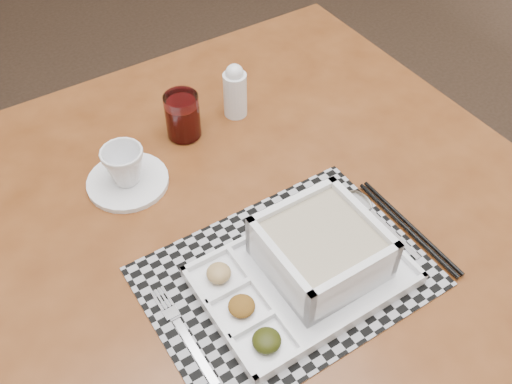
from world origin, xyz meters
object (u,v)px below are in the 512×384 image
dining_table (250,261)px  cup (124,166)px  juice_glass (183,118)px  serving_tray (314,259)px  creamer_bottle (235,91)px

dining_table → cup: (-0.12, 0.22, 0.13)m
cup → juice_glass: 0.16m
cup → juice_glass: size_ratio=0.81×
dining_table → serving_tray: (0.04, -0.13, 0.12)m
cup → creamer_bottle: (0.27, 0.06, 0.01)m
dining_table → juice_glass: (0.03, 0.28, 0.13)m
cup → serving_tray: bearing=-46.8°
dining_table → juice_glass: size_ratio=12.13×
serving_tray → creamer_bottle: (0.12, 0.41, 0.02)m
serving_tray → cup: 0.38m
dining_table → juice_glass: 0.31m
juice_glass → creamer_bottle: creamer_bottle is taller
juice_glass → creamer_bottle: 0.12m
creamer_bottle → dining_table: bearing=-118.7°
dining_table → serving_tray: size_ratio=3.52×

